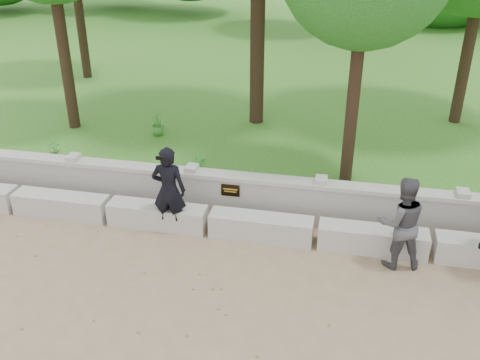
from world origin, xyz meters
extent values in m
plane|color=#997C5E|center=(0.00, 0.00, 0.00)|extent=(80.00, 80.00, 0.00)
cube|color=#2B7022|center=(0.00, 14.00, 0.12)|extent=(40.00, 22.00, 0.25)
cube|color=beige|center=(-3.00, 1.90, 0.23)|extent=(1.90, 0.45, 0.45)
cube|color=beige|center=(-1.00, 1.90, 0.23)|extent=(1.90, 0.45, 0.45)
cube|color=beige|center=(1.00, 1.90, 0.23)|extent=(1.90, 0.45, 0.45)
cube|color=beige|center=(3.00, 1.90, 0.23)|extent=(1.90, 0.45, 0.45)
cube|color=#B4B1AA|center=(0.00, 2.60, 0.41)|extent=(12.50, 0.25, 0.82)
cube|color=beige|center=(0.00, 2.60, 0.86)|extent=(12.50, 0.35, 0.08)
cube|color=black|center=(0.30, 2.46, 0.62)|extent=(0.36, 0.02, 0.24)
imported|color=black|center=(-0.70, 1.80, 0.86)|extent=(0.65, 0.45, 1.71)
cube|color=black|center=(-0.70, 1.46, 1.66)|extent=(0.14, 0.03, 0.07)
imported|color=#46474B|center=(3.39, 1.55, 0.82)|extent=(0.91, 0.78, 1.65)
cylinder|color=#382619|center=(-6.56, 10.32, 2.45)|extent=(0.30, 0.30, 4.41)
cylinder|color=#382619|center=(-4.73, 5.85, 2.41)|extent=(0.29, 0.29, 4.32)
cylinder|color=#382619|center=(-0.05, 7.22, 3.04)|extent=(0.38, 0.38, 5.57)
cylinder|color=#382619|center=(2.45, 4.10, 2.14)|extent=(0.25, 0.25, 3.77)
cylinder|color=#382619|center=(5.26, 8.34, 2.50)|extent=(0.30, 0.30, 4.50)
imported|color=#3F8F30|center=(-4.05, 3.62, 0.54)|extent=(0.35, 0.29, 0.58)
imported|color=#3F8F30|center=(-0.56, 3.30, 0.58)|extent=(0.46, 0.47, 0.66)
imported|color=#3F8F30|center=(-2.35, 5.73, 0.56)|extent=(0.44, 0.45, 0.62)
camera|label=1|loc=(2.34, -6.36, 5.43)|focal=40.00mm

